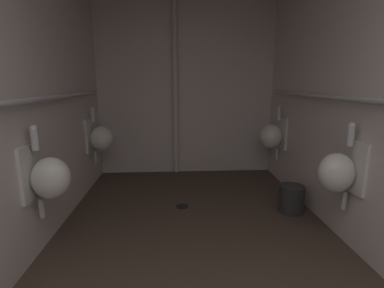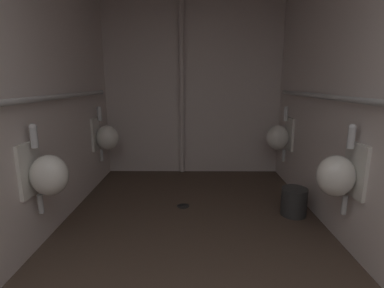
# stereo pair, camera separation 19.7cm
# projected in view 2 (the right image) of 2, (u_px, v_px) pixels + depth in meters

# --- Properties ---
(floor) EXTENTS (2.78, 4.46, 0.08)m
(floor) POSITION_uv_depth(u_px,v_px,m) (192.00, 252.00, 2.48)
(floor) COLOR #47382D
(floor) RESTS_ON ground
(wall_left) EXTENTS (0.06, 4.46, 2.59)m
(wall_left) POSITION_uv_depth(u_px,v_px,m) (16.00, 96.00, 2.20)
(wall_left) COLOR silver
(wall_left) RESTS_ON ground
(wall_right) EXTENTS (0.06, 4.46, 2.59)m
(wall_right) POSITION_uv_depth(u_px,v_px,m) (369.00, 96.00, 2.18)
(wall_right) COLOR silver
(wall_right) RESTS_ON ground
(wall_back) EXTENTS (2.78, 0.06, 2.59)m
(wall_back) POSITION_uv_depth(u_px,v_px,m) (193.00, 89.00, 4.34)
(wall_back) COLOR silver
(wall_back) RESTS_ON ground
(urinal_left_mid) EXTENTS (0.32, 0.30, 0.76)m
(urinal_left_mid) POSITION_uv_depth(u_px,v_px,m) (47.00, 174.00, 2.31)
(urinal_left_mid) COLOR silver
(urinal_left_far) EXTENTS (0.32, 0.30, 0.76)m
(urinal_left_far) POSITION_uv_depth(u_px,v_px,m) (106.00, 137.00, 3.88)
(urinal_left_far) COLOR silver
(urinal_right_mid) EXTENTS (0.32, 0.30, 0.76)m
(urinal_right_mid) POSITION_uv_depth(u_px,v_px,m) (338.00, 175.00, 2.30)
(urinal_right_mid) COLOR silver
(urinal_right_far) EXTENTS (0.32, 0.30, 0.76)m
(urinal_right_far) POSITION_uv_depth(u_px,v_px,m) (279.00, 137.00, 3.89)
(urinal_right_far) COLOR silver
(supply_pipe_left) EXTENTS (0.06, 3.65, 0.06)m
(supply_pipe_left) POSITION_uv_depth(u_px,v_px,m) (27.00, 100.00, 2.20)
(supply_pipe_left) COLOR #B2B2B2
(supply_pipe_right) EXTENTS (0.06, 3.65, 0.06)m
(supply_pipe_right) POSITION_uv_depth(u_px,v_px,m) (356.00, 100.00, 2.20)
(supply_pipe_right) COLOR #B2B2B2
(standpipe_back_wall) EXTENTS (0.07, 0.07, 2.54)m
(standpipe_back_wall) POSITION_uv_depth(u_px,v_px,m) (182.00, 89.00, 4.23)
(standpipe_back_wall) COLOR silver
(standpipe_back_wall) RESTS_ON ground
(floor_drain) EXTENTS (0.14, 0.14, 0.01)m
(floor_drain) POSITION_uv_depth(u_px,v_px,m) (183.00, 206.00, 3.30)
(floor_drain) COLOR black
(floor_drain) RESTS_ON ground
(waste_bin) EXTENTS (0.27, 0.27, 0.30)m
(waste_bin) POSITION_uv_depth(u_px,v_px,m) (294.00, 202.00, 3.06)
(waste_bin) COLOR #2D2D2D
(waste_bin) RESTS_ON ground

